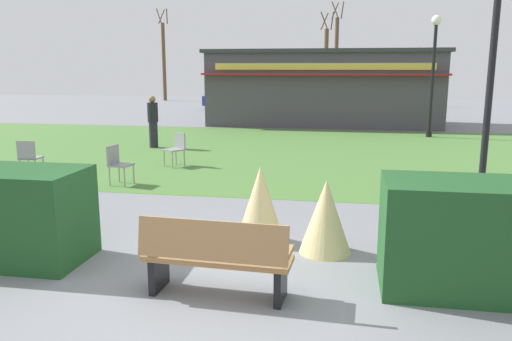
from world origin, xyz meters
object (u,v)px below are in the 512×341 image
at_px(lamppost_far, 434,62).
at_px(tree_left_bg, 336,59).
at_px(park_bench, 216,257).
at_px(person_strolling, 153,121).
at_px(food_kiosk, 324,87).
at_px(cafe_chair_west, 177,146).
at_px(lamppost_mid, 493,55).
at_px(cafe_chair_east, 29,155).
at_px(parked_car_west_slot, 238,99).
at_px(tree_center_bg, 326,66).
at_px(cafe_chair_north, 117,161).
at_px(tree_right_bg, 164,60).

relative_size(lamppost_far, tree_left_bg, 0.63).
distance_m(park_bench, person_strolling, 11.53).
height_order(park_bench, lamppost_far, lamppost_far).
xyz_separation_m(food_kiosk, cafe_chair_west, (-3.36, -11.17, -1.17)).
bearing_deg(lamppost_mid, park_bench, -132.07).
distance_m(lamppost_far, cafe_chair_east, 14.18).
height_order(lamppost_far, parked_car_west_slot, lamppost_far).
bearing_deg(lamppost_far, tree_left_bg, 102.66).
distance_m(cafe_chair_east, tree_center_bg, 25.04).
bearing_deg(cafe_chair_north, cafe_chair_west, 75.82).
bearing_deg(tree_left_bg, person_strolling, -103.91).
relative_size(cafe_chair_west, person_strolling, 0.53).
bearing_deg(lamppost_far, tree_center_bg, 106.84).
bearing_deg(parked_car_west_slot, tree_left_bg, 45.01).
distance_m(lamppost_far, cafe_chair_north, 12.77).
bearing_deg(lamppost_far, food_kiosk, 136.78).
distance_m(cafe_chair_east, tree_left_bg, 27.63).
height_order(lamppost_mid, cafe_chair_west, lamppost_mid).
xyz_separation_m(lamppost_mid, food_kiosk, (-3.49, 14.45, -1.09)).
bearing_deg(cafe_chair_east, person_strolling, 75.87).
xyz_separation_m(lamppost_mid, person_strolling, (-8.63, 6.23, -1.93)).
bearing_deg(food_kiosk, tree_right_bg, 130.83).
xyz_separation_m(lamppost_mid, lamppost_far, (0.69, 10.52, 0.00)).
xyz_separation_m(cafe_chair_east, parked_car_west_slot, (0.70, 20.76, 0.12)).
relative_size(park_bench, person_strolling, 1.02).
distance_m(cafe_chair_north, person_strolling, 5.43).
xyz_separation_m(park_bench, food_kiosk, (0.36, 18.71, 1.21)).
bearing_deg(food_kiosk, lamppost_mid, -76.44).
xyz_separation_m(parked_car_west_slot, tree_center_bg, (5.31, 3.45, 2.08)).
bearing_deg(cafe_chair_west, food_kiosk, 73.26).
bearing_deg(cafe_chair_west, tree_center_bg, 82.34).
bearing_deg(lamppost_far, tree_right_bg, 132.14).
relative_size(cafe_chair_east, tree_right_bg, 0.13).
bearing_deg(tree_right_bg, person_strolling, -70.98).
bearing_deg(tree_left_bg, lamppost_far, -77.34).
relative_size(lamppost_mid, tree_left_bg, 0.63).
bearing_deg(lamppost_mid, lamppost_far, 86.23).
height_order(parked_car_west_slot, tree_left_bg, tree_left_bg).
height_order(lamppost_mid, person_strolling, lamppost_mid).
distance_m(lamppost_mid, parked_car_west_slot, 24.01).
bearing_deg(lamppost_mid, cafe_chair_east, 172.31).
height_order(lamppost_far, tree_right_bg, tree_right_bg).
distance_m(food_kiosk, cafe_chair_north, 14.12).
xyz_separation_m(tree_left_bg, tree_right_bg, (-13.53, 1.80, -0.01)).
bearing_deg(tree_left_bg, tree_right_bg, 172.43).
bearing_deg(person_strolling, park_bench, -16.62).
relative_size(cafe_chair_west, cafe_chair_east, 1.00).
xyz_separation_m(cafe_chair_west, person_strolling, (-1.79, 2.94, 0.33)).
height_order(cafe_chair_west, parked_car_west_slot, parked_car_west_slot).
bearing_deg(tree_center_bg, cafe_chair_north, -98.29).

